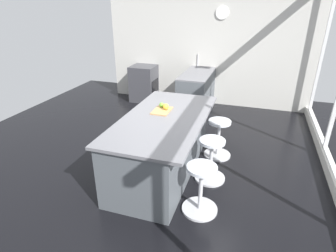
% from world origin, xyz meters
% --- Properties ---
extents(ground_plane, '(7.79, 7.79, 0.00)m').
position_xyz_m(ground_plane, '(0.00, 0.00, 0.00)').
color(ground_plane, black).
extents(interior_partition_left, '(0.15, 4.86, 2.95)m').
position_xyz_m(interior_partition_left, '(-3.00, 0.00, 1.47)').
color(interior_partition_left, beige).
rests_on(interior_partition_left, ground_plane).
extents(sink_cabinet, '(2.22, 0.60, 1.20)m').
position_xyz_m(sink_cabinet, '(-2.65, -0.04, 0.47)').
color(sink_cabinet, '#4C5156').
rests_on(sink_cabinet, ground_plane).
extents(oven_range, '(0.60, 0.61, 0.89)m').
position_xyz_m(oven_range, '(-2.65, -1.50, 0.44)').
color(oven_range, '#38383D').
rests_on(oven_range, ground_plane).
extents(kitchen_island, '(2.20, 1.12, 0.88)m').
position_xyz_m(kitchen_island, '(0.30, 0.01, 0.45)').
color(kitchen_island, '#4C5156').
rests_on(kitchen_island, ground_plane).
extents(stool_by_window, '(0.44, 0.44, 0.63)m').
position_xyz_m(stool_by_window, '(-0.39, 0.75, 0.30)').
color(stool_by_window, '#B7B7BC').
rests_on(stool_by_window, ground_plane).
extents(stool_middle, '(0.44, 0.44, 0.63)m').
position_xyz_m(stool_middle, '(0.30, 0.75, 0.30)').
color(stool_middle, '#B7B7BC').
rests_on(stool_middle, ground_plane).
extents(stool_near_camera, '(0.44, 0.44, 0.63)m').
position_xyz_m(stool_near_camera, '(1.00, 0.75, 0.30)').
color(stool_near_camera, '#B7B7BC').
rests_on(stool_near_camera, ground_plane).
extents(cutting_board, '(0.36, 0.24, 0.02)m').
position_xyz_m(cutting_board, '(0.11, -0.05, 0.89)').
color(cutting_board, tan).
rests_on(cutting_board, kitchen_island).
extents(apple_green, '(0.07, 0.07, 0.07)m').
position_xyz_m(apple_green, '(-0.00, -0.09, 0.94)').
color(apple_green, '#609E2D').
rests_on(apple_green, cutting_board).
extents(apple_yellow, '(0.09, 0.09, 0.09)m').
position_xyz_m(apple_yellow, '(0.07, -0.00, 0.95)').
color(apple_yellow, gold).
rests_on(apple_yellow, cutting_board).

